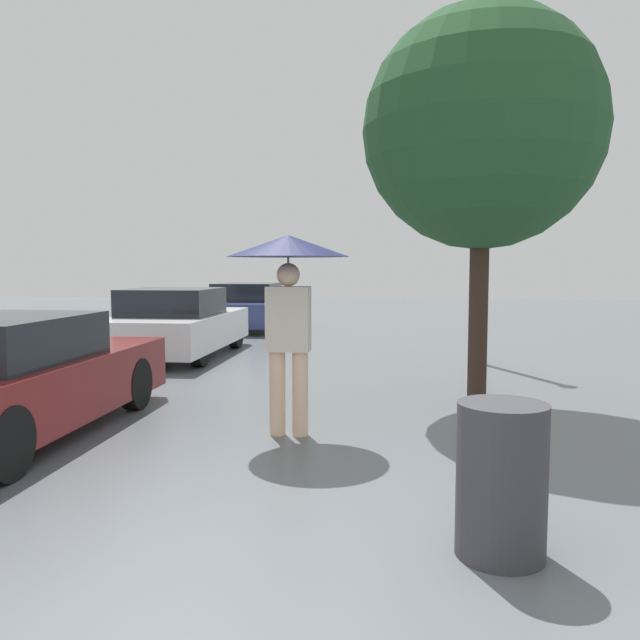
{
  "coord_description": "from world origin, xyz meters",
  "views": [
    {
      "loc": [
        0.58,
        -2.81,
        1.66
      ],
      "look_at": [
        -0.09,
        3.16,
        1.15
      ],
      "focal_mm": 35.0,
      "sensor_mm": 36.0,
      "label": 1
    }
  ],
  "objects_px": {
    "pedestrian": "(288,273)",
    "parked_car_middle": "(176,324)",
    "street_lamp": "(485,228)",
    "trash_bin": "(501,480)",
    "parked_car_nearest": "(9,380)",
    "parked_car_farthest": "(249,307)",
    "tree": "(482,130)"
  },
  "relations": [
    {
      "from": "pedestrian",
      "to": "parked_car_nearest",
      "type": "distance_m",
      "value": 2.91
    },
    {
      "from": "parked_car_nearest",
      "to": "tree",
      "type": "distance_m",
      "value": 5.75
    },
    {
      "from": "tree",
      "to": "trash_bin",
      "type": "height_order",
      "value": "tree"
    },
    {
      "from": "pedestrian",
      "to": "parked_car_farthest",
      "type": "distance_m",
      "value": 10.79
    },
    {
      "from": "parked_car_nearest",
      "to": "trash_bin",
      "type": "bearing_deg",
      "value": -25.34
    },
    {
      "from": "pedestrian",
      "to": "parked_car_middle",
      "type": "height_order",
      "value": "pedestrian"
    },
    {
      "from": "parked_car_nearest",
      "to": "parked_car_farthest",
      "type": "distance_m",
      "value": 10.74
    },
    {
      "from": "parked_car_nearest",
      "to": "parked_car_middle",
      "type": "bearing_deg",
      "value": 92.89
    },
    {
      "from": "pedestrian",
      "to": "parked_car_nearest",
      "type": "xyz_separation_m",
      "value": [
        -2.7,
        -0.37,
        -1.04
      ]
    },
    {
      "from": "trash_bin",
      "to": "street_lamp",
      "type": "bearing_deg",
      "value": 82.71
    },
    {
      "from": "pedestrian",
      "to": "parked_car_nearest",
      "type": "height_order",
      "value": "pedestrian"
    },
    {
      "from": "parked_car_nearest",
      "to": "pedestrian",
      "type": "bearing_deg",
      "value": 7.78
    },
    {
      "from": "street_lamp",
      "to": "trash_bin",
      "type": "distance_m",
      "value": 7.55
    },
    {
      "from": "pedestrian",
      "to": "trash_bin",
      "type": "distance_m",
      "value": 3.13
    },
    {
      "from": "parked_car_middle",
      "to": "tree",
      "type": "height_order",
      "value": "tree"
    },
    {
      "from": "parked_car_nearest",
      "to": "tree",
      "type": "bearing_deg",
      "value": 22.16
    },
    {
      "from": "street_lamp",
      "to": "parked_car_nearest",
      "type": "bearing_deg",
      "value": -135.21
    },
    {
      "from": "parked_car_middle",
      "to": "parked_car_farthest",
      "type": "bearing_deg",
      "value": 87.92
    },
    {
      "from": "parked_car_nearest",
      "to": "tree",
      "type": "height_order",
      "value": "tree"
    },
    {
      "from": "parked_car_nearest",
      "to": "parked_car_farthest",
      "type": "bearing_deg",
      "value": 90.5
    },
    {
      "from": "parked_car_middle",
      "to": "parked_car_farthest",
      "type": "height_order",
      "value": "parked_car_middle"
    },
    {
      "from": "parked_car_middle",
      "to": "trash_bin",
      "type": "distance_m",
      "value": 8.9
    },
    {
      "from": "pedestrian",
      "to": "street_lamp",
      "type": "relative_size",
      "value": 0.48
    },
    {
      "from": "pedestrian",
      "to": "street_lamp",
      "type": "height_order",
      "value": "street_lamp"
    },
    {
      "from": "parked_car_nearest",
      "to": "tree",
      "type": "relative_size",
      "value": 0.87
    },
    {
      "from": "parked_car_nearest",
      "to": "street_lamp",
      "type": "xyz_separation_m",
      "value": [
        5.25,
        5.21,
        1.74
      ]
    },
    {
      "from": "parked_car_farthest",
      "to": "trash_bin",
      "type": "bearing_deg",
      "value": -70.96
    },
    {
      "from": "parked_car_farthest",
      "to": "pedestrian",
      "type": "bearing_deg",
      "value": -74.95
    },
    {
      "from": "parked_car_farthest",
      "to": "tree",
      "type": "bearing_deg",
      "value": -61.39
    },
    {
      "from": "street_lamp",
      "to": "parked_car_middle",
      "type": "bearing_deg",
      "value": 176.23
    },
    {
      "from": "tree",
      "to": "trash_bin",
      "type": "xyz_separation_m",
      "value": [
        -0.4,
        -3.97,
        -2.79
      ]
    },
    {
      "from": "parked_car_middle",
      "to": "street_lamp",
      "type": "relative_size",
      "value": 0.97
    }
  ]
}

